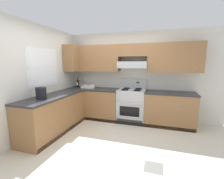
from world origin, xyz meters
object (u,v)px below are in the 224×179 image
at_px(stove, 131,105).
at_px(wine_bottle, 78,83).
at_px(bowl, 88,87).
at_px(paper_towel_roll, 92,86).
at_px(bucket, 41,93).

height_order(stove, wine_bottle, wine_bottle).
bearing_deg(bowl, paper_towel_roll, -4.62).
relative_size(stove, paper_towel_roll, 8.87).
bearing_deg(bucket, stove, 45.02).
height_order(stove, paper_towel_roll, stove).
xyz_separation_m(bowl, bucket, (-0.28, -1.66, 0.11)).
xyz_separation_m(wine_bottle, paper_towel_roll, (0.53, -0.07, -0.08)).
bearing_deg(stove, bucket, -134.98).
bearing_deg(bucket, wine_bottle, 93.39).
distance_m(bowl, bucket, 1.68).
bearing_deg(wine_bottle, bucket, -86.61).
xyz_separation_m(stove, bucket, (-1.64, -1.64, 0.56)).
relative_size(bowl, paper_towel_roll, 2.72).
distance_m(bowl, paper_towel_roll, 0.16).
height_order(wine_bottle, bucket, wine_bottle).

